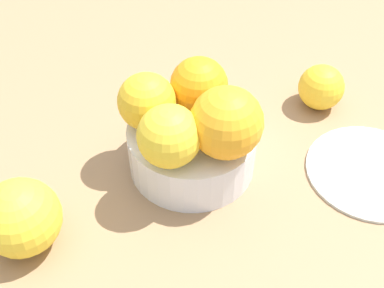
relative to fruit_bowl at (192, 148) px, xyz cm
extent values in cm
cube|color=#997551|center=(0.00, 0.00, -3.82)|extent=(110.00, 110.00, 2.00)
cylinder|color=silver|center=(0.00, 0.00, -2.42)|extent=(9.66, 9.66, 0.80)
cylinder|color=silver|center=(0.00, 0.00, 0.13)|extent=(15.58, 15.58, 5.90)
sphere|color=orange|center=(-1.95, 3.55, 6.56)|extent=(6.98, 6.98, 6.98)
sphere|color=#F9A823|center=(4.90, 0.18, 7.16)|extent=(8.17, 8.17, 8.17)
sphere|color=yellow|center=(1.22, -5.15, 6.60)|extent=(7.04, 7.04, 7.04)
sphere|color=yellow|center=(-4.70, -2.51, 6.48)|extent=(6.81, 6.81, 6.81)
sphere|color=yellow|center=(-5.98, -20.34, 1.41)|extent=(8.47, 8.47, 8.47)
sphere|color=yellow|center=(6.05, 20.31, 0.33)|extent=(6.31, 6.31, 6.31)
cylinder|color=silver|center=(17.74, 13.33, -2.42)|extent=(15.89, 15.89, 0.80)
camera|label=1|loc=(28.14, -32.79, 43.97)|focal=47.26mm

